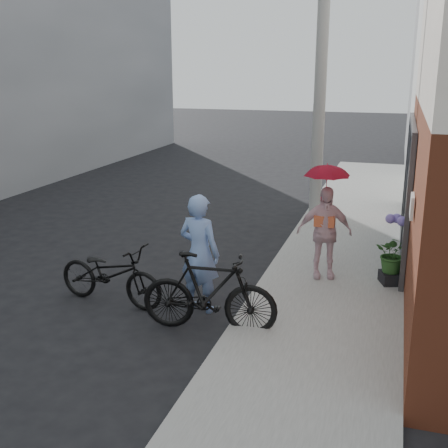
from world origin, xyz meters
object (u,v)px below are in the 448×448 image
at_px(kimono_woman, 324,232).
at_px(officer, 199,253).
at_px(bike_right, 209,293).
at_px(planter, 392,278).
at_px(utility_pole, 321,70).
at_px(bike_left, 110,274).

bearing_deg(kimono_woman, officer, -149.50).
xyz_separation_m(officer, bike_right, (0.37, -0.66, -0.33)).
distance_m(officer, planter, 3.30).
distance_m(officer, kimono_woman, 2.31).
bearing_deg(officer, kimono_woman, -123.50).
bearing_deg(utility_pole, bike_left, -110.51).
bearing_deg(bike_right, officer, 24.27).
relative_size(officer, planter, 4.99).
xyz_separation_m(utility_pole, officer, (-0.87, -5.87, -2.60)).
height_order(bike_left, bike_right, bike_right).
height_order(utility_pole, bike_right, utility_pole).
bearing_deg(planter, officer, -149.05).
bearing_deg(bike_left, bike_right, -96.79).
xyz_separation_m(officer, kimono_woman, (1.63, 1.64, 0.00)).
bearing_deg(utility_pole, bike_right, -94.38).
relative_size(bike_left, planter, 5.12).
distance_m(utility_pole, officer, 6.48).
bearing_deg(utility_pole, planter, -65.70).
relative_size(kimono_woman, planter, 4.34).
bearing_deg(utility_pole, officer, -98.44).
height_order(bike_right, kimono_woman, kimono_woman).
distance_m(utility_pole, planter, 5.67).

